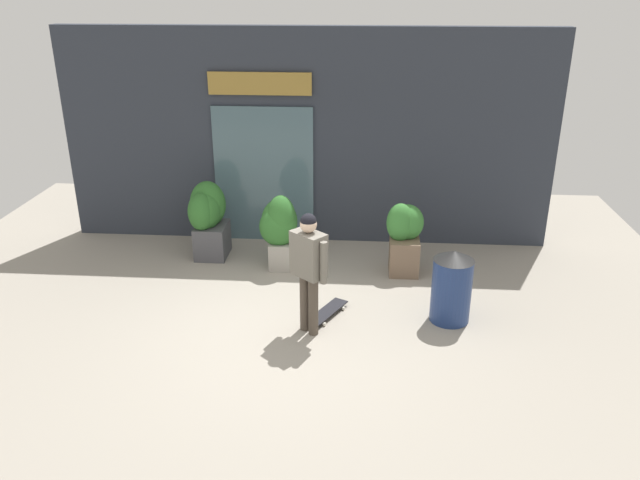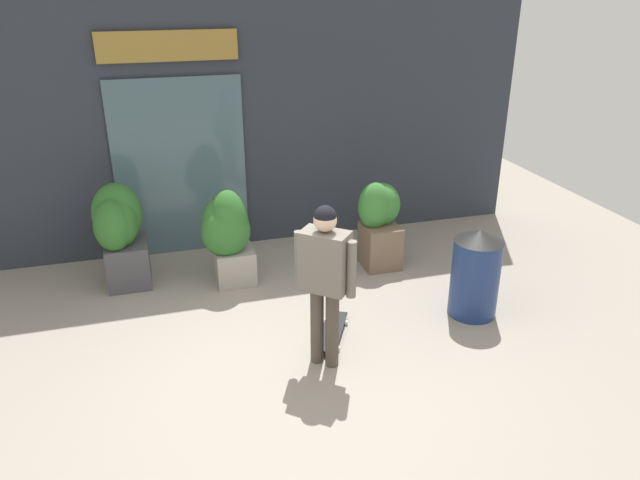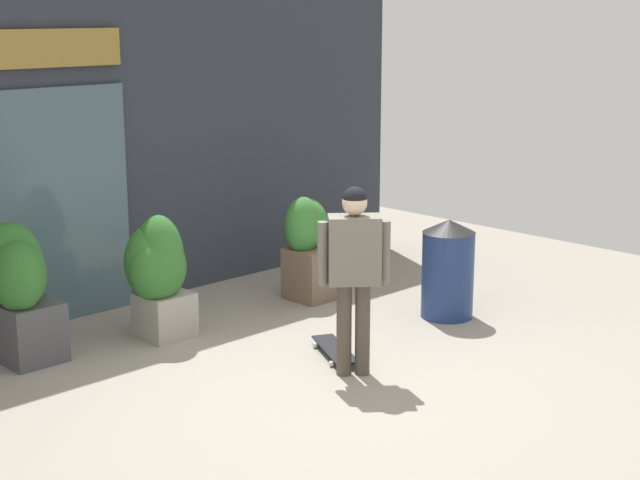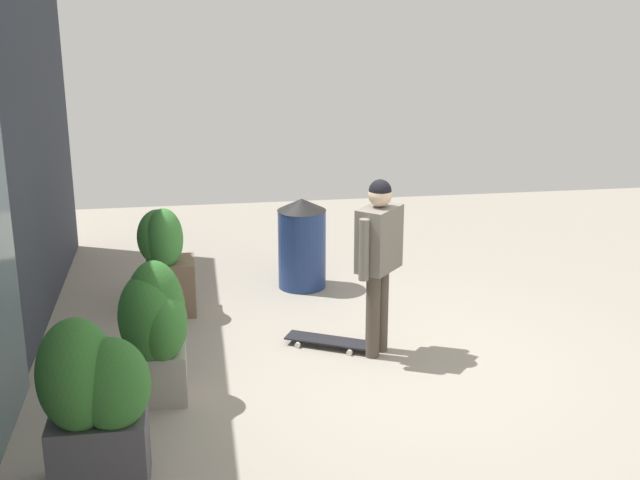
% 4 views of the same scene
% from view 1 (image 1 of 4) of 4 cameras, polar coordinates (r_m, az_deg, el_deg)
% --- Properties ---
extents(ground_plane, '(12.00, 12.00, 0.00)m').
position_cam_1_polar(ground_plane, '(8.35, -3.25, -8.24)').
color(ground_plane, gray).
extents(building_facade, '(8.27, 0.31, 3.61)m').
position_cam_1_polar(building_facade, '(10.68, -1.38, 9.21)').
color(building_facade, '#2D333D').
rests_on(building_facade, ground_plane).
extents(skateboarder, '(0.50, 0.48, 1.65)m').
position_cam_1_polar(skateboarder, '(7.84, -1.04, -1.98)').
color(skateboarder, '#4C4238').
rests_on(skateboarder, ground_plane).
extents(skateboard, '(0.56, 0.81, 0.08)m').
position_cam_1_polar(skateboard, '(8.64, 0.65, -6.56)').
color(skateboard, black).
rests_on(skateboard, ground_plane).
extents(planter_box_left, '(0.58, 0.57, 1.14)m').
position_cam_1_polar(planter_box_left, '(9.76, 7.69, 0.48)').
color(planter_box_left, brown).
rests_on(planter_box_left, ground_plane).
extents(planter_box_right, '(0.60, 0.74, 1.26)m').
position_cam_1_polar(planter_box_right, '(10.40, -10.21, 2.18)').
color(planter_box_right, '#47474C').
rests_on(planter_box_right, ground_plane).
extents(planter_box_mid, '(0.62, 0.55, 1.21)m').
position_cam_1_polar(planter_box_mid, '(9.84, -3.64, 1.15)').
color(planter_box_mid, gray).
rests_on(planter_box_mid, ground_plane).
extents(trash_bin, '(0.54, 0.54, 1.02)m').
position_cam_1_polar(trash_bin, '(8.52, 11.93, -4.12)').
color(trash_bin, navy).
rests_on(trash_bin, ground_plane).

